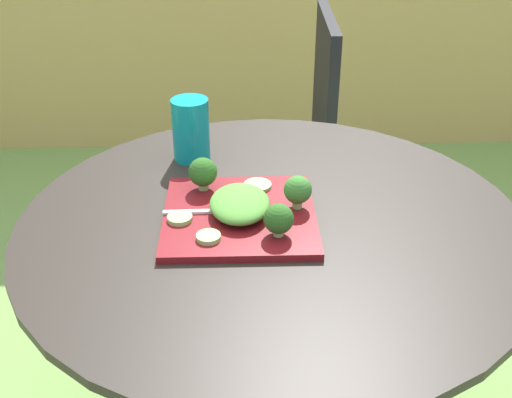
{
  "coord_description": "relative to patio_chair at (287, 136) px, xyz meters",
  "views": [
    {
      "loc": [
        -0.06,
        -0.96,
        1.35
      ],
      "look_at": [
        -0.03,
        0.0,
        0.79
      ],
      "focal_mm": 44.08,
      "sensor_mm": 36.0,
      "label": 1
    }
  ],
  "objects": [
    {
      "name": "bamboo_fence",
      "position": [
        -0.1,
        1.09,
        0.17
      ],
      "size": [
        8.0,
        0.08,
        1.4
      ],
      "primitive_type": "cube",
      "color": "tan",
      "rests_on": "ground_plane"
    },
    {
      "name": "patio_chair",
      "position": [
        0.0,
        0.0,
        0.0
      ],
      "size": [
        0.45,
        0.45,
        0.9
      ],
      "color": "black",
      "rests_on": "ground_plane"
    },
    {
      "name": "cucumber_slice_2",
      "position": [
        -0.21,
        -0.94,
        0.24
      ],
      "size": [
        0.04,
        0.04,
        0.01
      ],
      "primitive_type": "cylinder",
      "color": "#8EB766",
      "rests_on": "salad_plate"
    },
    {
      "name": "fork",
      "position": [
        -0.2,
        -0.85,
        0.24
      ],
      "size": [
        0.15,
        0.02,
        0.0
      ],
      "color": "silver",
      "rests_on": "salad_plate"
    },
    {
      "name": "broccoli_floret_0",
      "position": [
        -0.09,
        -0.93,
        0.27
      ],
      "size": [
        0.05,
        0.05,
        0.06
      ],
      "color": "#99B770",
      "rests_on": "salad_plate"
    },
    {
      "name": "broccoli_floret_1",
      "position": [
        -0.22,
        -0.76,
        0.27
      ],
      "size": [
        0.05,
        0.05,
        0.06
      ],
      "color": "#99B770",
      "rests_on": "salad_plate"
    },
    {
      "name": "salad_plate",
      "position": [
        -0.16,
        -0.85,
        0.23
      ],
      "size": [
        0.27,
        0.27,
        0.01
      ],
      "primitive_type": "cube",
      "color": "maroon",
      "rests_on": "patio_table"
    },
    {
      "name": "drinking_glass",
      "position": [
        -0.25,
        -0.6,
        0.28
      ],
      "size": [
        0.08,
        0.08,
        0.13
      ],
      "color": "#0F8C93",
      "rests_on": "patio_table"
    },
    {
      "name": "cucumber_slice_1",
      "position": [
        -0.26,
        -0.87,
        0.24
      ],
      "size": [
        0.04,
        0.04,
        0.01
      ],
      "primitive_type": "cylinder",
      "color": "#8EB766",
      "rests_on": "salad_plate"
    },
    {
      "name": "broccoli_floret_2",
      "position": [
        -0.05,
        -0.84,
        0.27
      ],
      "size": [
        0.05,
        0.05,
        0.06
      ],
      "color": "#99B770",
      "rests_on": "salad_plate"
    },
    {
      "name": "lettuce_mound",
      "position": [
        -0.15,
        -0.85,
        0.25
      ],
      "size": [
        0.11,
        0.14,
        0.04
      ],
      "primitive_type": "ellipsoid",
      "color": "#519338",
      "rests_on": "salad_plate"
    },
    {
      "name": "patio_table",
      "position": [
        -0.1,
        -0.85,
        -0.04
      ],
      "size": [
        0.92,
        0.92,
        0.75
      ],
      "color": "#28231E",
      "rests_on": "ground_plane"
    },
    {
      "name": "cucumber_slice_0",
      "position": [
        -0.12,
        -0.76,
        0.24
      ],
      "size": [
        0.05,
        0.05,
        0.01
      ],
      "primitive_type": "cylinder",
      "color": "#8EB766",
      "rests_on": "salad_plate"
    }
  ]
}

